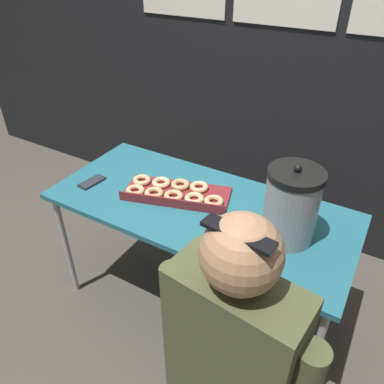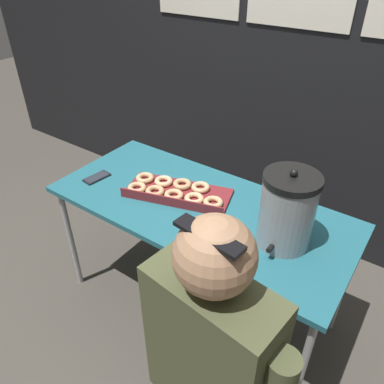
{
  "view_description": "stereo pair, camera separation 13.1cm",
  "coord_description": "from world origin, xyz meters",
  "px_view_note": "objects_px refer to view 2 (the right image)",
  "views": [
    {
      "loc": [
        0.73,
        -1.32,
        1.84
      ],
      "look_at": [
        -0.04,
        0.0,
        0.8
      ],
      "focal_mm": 35.0,
      "sensor_mm": 36.0,
      "label": 1
    },
    {
      "loc": [
        0.84,
        -1.25,
        1.84
      ],
      "look_at": [
        -0.04,
        0.0,
        0.8
      ],
      "focal_mm": 35.0,
      "sensor_mm": 36.0,
      "label": 2
    }
  ],
  "objects_px": {
    "cell_phone": "(97,177)",
    "person_seated": "(209,372)",
    "donut_box": "(175,191)",
    "coffee_urn": "(287,210)"
  },
  "relations": [
    {
      "from": "coffee_urn",
      "to": "cell_phone",
      "type": "bearing_deg",
      "value": -174.16
    },
    {
      "from": "coffee_urn",
      "to": "cell_phone",
      "type": "height_order",
      "value": "coffee_urn"
    },
    {
      "from": "cell_phone",
      "to": "person_seated",
      "type": "xyz_separation_m",
      "value": [
        1.08,
        -0.52,
        -0.13
      ]
    },
    {
      "from": "donut_box",
      "to": "coffee_urn",
      "type": "relative_size",
      "value": 1.59
    },
    {
      "from": "coffee_urn",
      "to": "person_seated",
      "type": "bearing_deg",
      "value": -87.31
    },
    {
      "from": "donut_box",
      "to": "coffee_urn",
      "type": "bearing_deg",
      "value": -18.33
    },
    {
      "from": "donut_box",
      "to": "cell_phone",
      "type": "distance_m",
      "value": 0.47
    },
    {
      "from": "donut_box",
      "to": "person_seated",
      "type": "relative_size",
      "value": 0.46
    },
    {
      "from": "donut_box",
      "to": "person_seated",
      "type": "bearing_deg",
      "value": -62.12
    },
    {
      "from": "coffee_urn",
      "to": "person_seated",
      "type": "height_order",
      "value": "person_seated"
    }
  ]
}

